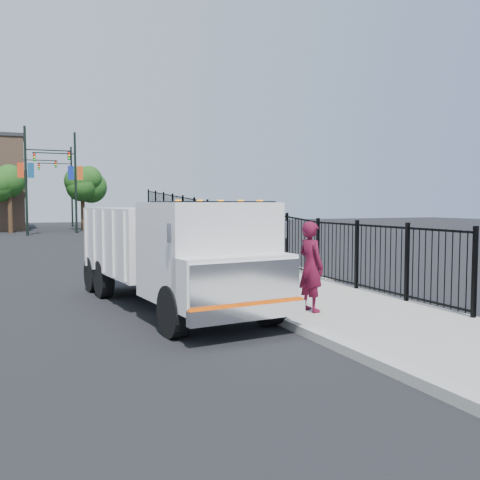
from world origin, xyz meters
name	(u,v)px	position (x,y,z in m)	size (l,w,h in m)	color
ground	(271,318)	(0.00, 0.00, 0.00)	(120.00, 120.00, 0.00)	black
sidewalk	(409,328)	(1.93, -2.00, 0.06)	(3.55, 12.00, 0.12)	#9E998E
curb	(322,337)	(0.00, -2.00, 0.08)	(0.30, 12.00, 0.16)	#ADAAA3
ramp	(167,251)	(2.12, 16.00, 0.00)	(3.95, 24.00, 1.70)	#9E998E
iron_fence	(223,237)	(3.55, 12.00, 0.90)	(0.10, 28.00, 1.80)	black
truck	(172,248)	(-1.61, 1.86, 1.40)	(3.10, 7.47, 2.49)	black
worker	(311,266)	(0.85, -0.16, 1.08)	(0.70, 0.46, 1.92)	#580D25
light_pole_0	(30,176)	(-3.71, 32.23, 4.36)	(3.77, 0.22, 8.00)	black
light_pole_1	(72,178)	(-0.60, 34.57, 4.36)	(3.78, 0.22, 8.00)	black
light_pole_2	(24,181)	(-3.94, 42.40, 4.36)	(3.77, 0.22, 8.00)	black
light_pole_3	(69,183)	(0.23, 46.10, 4.36)	(3.77, 0.22, 8.00)	black
tree_0	(9,184)	(-5.17, 36.88, 3.95)	(2.71, 2.71, 5.35)	#382314
tree_1	(82,186)	(0.80, 39.52, 3.95)	(2.63, 2.63, 5.32)	#382314
tree_2	(8,187)	(-5.31, 48.04, 3.97)	(3.19, 3.19, 5.60)	#382314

